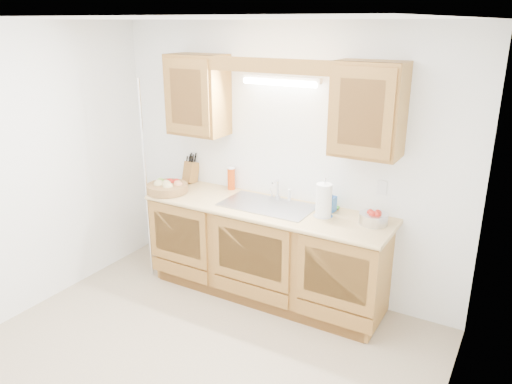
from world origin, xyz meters
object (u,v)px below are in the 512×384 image
Objects in this scene: paper_towel at (324,201)px; apple_bowl at (374,218)px; knife_block at (191,172)px; fruit_basket at (167,187)px.

apple_bowl is (0.42, 0.06, -0.09)m from paper_towel.
paper_towel is 1.14× the size of apple_bowl.
knife_block is 0.90× the size of paper_towel.
fruit_basket is 1.33× the size of knife_block.
paper_towel is at bearing 5.83° from fruit_basket.
apple_bowl is at bearing 8.34° from paper_towel.
knife_block is at bearing 175.45° from apple_bowl.
knife_block is at bearing 89.97° from fruit_basket.
paper_towel reaches higher than knife_block.
paper_towel reaches higher than fruit_basket.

